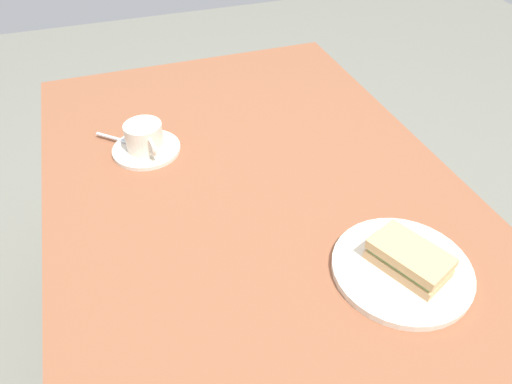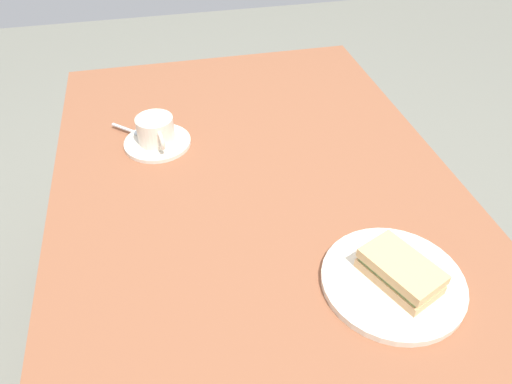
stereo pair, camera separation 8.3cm
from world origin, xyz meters
The scene contains 7 objects.
ground_plane centered at (0.00, 0.00, 0.00)m, with size 6.00×6.00×0.00m, color slate.
dining_table centered at (0.00, 0.00, 0.62)m, with size 1.34×0.89×0.70m.
sandwich_plate centered at (0.30, 0.17, 0.71)m, with size 0.25×0.25×0.01m, color silver.
sandwich_front centered at (0.31, 0.18, 0.74)m, with size 0.16×0.13×0.05m.
coffee_saucer centered at (-0.22, -0.20, 0.71)m, with size 0.16×0.16×0.01m, color silver.
coffee_cup centered at (-0.22, -0.20, 0.74)m, with size 0.12×0.09×0.06m.
spoon centered at (-0.28, -0.26, 0.71)m, with size 0.08×0.08×0.01m.
Camera 1 is at (0.75, -0.26, 1.38)m, focal length 33.41 mm.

